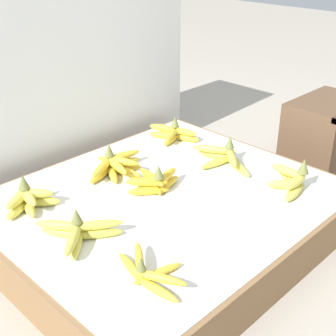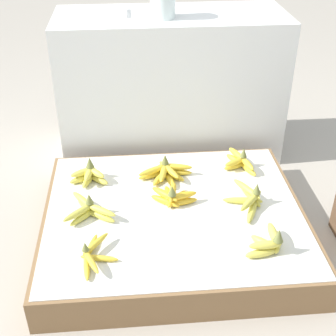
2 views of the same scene
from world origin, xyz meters
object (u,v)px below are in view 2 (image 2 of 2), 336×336
at_px(banana_bunch_middle_left, 89,209).
at_px(glass_jar, 163,0).
at_px(banana_bunch_middle_midright, 249,198).
at_px(banana_bunch_back_left, 89,175).
at_px(banana_bunch_middle_midleft, 173,197).
at_px(banana_bunch_front_midright, 269,243).
at_px(banana_bunch_back_midleft, 166,172).
at_px(banana_bunch_front_left, 92,254).
at_px(foam_tray_white, 99,13).
at_px(banana_bunch_back_midright, 240,161).

height_order(banana_bunch_middle_left, glass_jar, glass_jar).
xyz_separation_m(banana_bunch_middle_midright, banana_bunch_back_left, (-0.68, 0.23, 0.01)).
bearing_deg(banana_bunch_middle_midleft, banana_bunch_front_midright, -44.41).
relative_size(banana_bunch_front_midright, banana_bunch_back_midleft, 0.68).
height_order(banana_bunch_middle_left, banana_bunch_back_midleft, banana_bunch_back_midleft).
bearing_deg(banana_bunch_back_left, banana_bunch_front_left, -85.88).
relative_size(banana_bunch_middle_left, glass_jar, 1.33).
bearing_deg(banana_bunch_middle_midleft, foam_tray_white, 111.68).
height_order(banana_bunch_middle_midleft, banana_bunch_back_midleft, same).
height_order(banana_bunch_middle_left, banana_bunch_back_midright, banana_bunch_back_midright).
relative_size(banana_bunch_front_left, glass_jar, 1.46).
height_order(banana_bunch_front_midright, banana_bunch_back_midright, banana_bunch_front_midright).
relative_size(banana_bunch_front_left, foam_tray_white, 0.91).
bearing_deg(glass_jar, foam_tray_white, 164.21).
bearing_deg(foam_tray_white, banana_bunch_front_midright, -59.54).
distance_m(banana_bunch_front_midright, glass_jar, 1.21).
xyz_separation_m(banana_bunch_back_midright, glass_jar, (-0.33, 0.40, 0.66)).
bearing_deg(foam_tray_white, banana_bunch_back_midright, -37.35).
xyz_separation_m(banana_bunch_back_left, glass_jar, (0.37, 0.45, 0.65)).
bearing_deg(banana_bunch_middle_left, banana_bunch_middle_midright, 1.57).
relative_size(banana_bunch_middle_midleft, banana_bunch_middle_midright, 0.73).
height_order(banana_bunch_back_left, banana_bunch_back_midleft, banana_bunch_back_left).
xyz_separation_m(banana_bunch_middle_left, glass_jar, (0.36, 0.70, 0.66)).
xyz_separation_m(banana_bunch_front_left, banana_bunch_back_left, (-0.04, 0.51, 0.01)).
height_order(banana_bunch_front_left, banana_bunch_back_left, banana_bunch_back_left).
xyz_separation_m(banana_bunch_front_left, banana_bunch_middle_midright, (0.65, 0.28, 0.01)).
xyz_separation_m(banana_bunch_middle_midright, banana_bunch_back_midleft, (-0.33, 0.23, 0.00)).
distance_m(banana_bunch_front_left, banana_bunch_middle_midright, 0.70).
xyz_separation_m(banana_bunch_front_left, foam_tray_white, (0.03, 1.05, 0.59)).
distance_m(banana_bunch_middle_midright, banana_bunch_back_left, 0.72).
bearing_deg(banana_bunch_middle_left, banana_bunch_middle_midleft, 9.33).
distance_m(banana_bunch_front_midright, banana_bunch_middle_left, 0.73).
relative_size(banana_bunch_middle_midleft, glass_jar, 1.23).
height_order(banana_bunch_middle_midright, glass_jar, glass_jar).
relative_size(banana_bunch_front_left, banana_bunch_back_left, 1.29).
xyz_separation_m(banana_bunch_front_midright, banana_bunch_middle_left, (-0.68, 0.26, -0.00)).
relative_size(banana_bunch_middle_midleft, banana_bunch_back_left, 1.09).
bearing_deg(banana_bunch_middle_midleft, banana_bunch_front_left, -135.90).
height_order(banana_bunch_back_left, glass_jar, glass_jar).
xyz_separation_m(banana_bunch_front_midright, banana_bunch_middle_midleft, (-0.33, 0.32, -0.00)).
bearing_deg(banana_bunch_middle_midleft, glass_jar, 89.00).
relative_size(banana_bunch_middle_left, banana_bunch_back_midright, 1.02).
distance_m(banana_bunch_back_midright, glass_jar, 0.84).
xyz_separation_m(banana_bunch_back_midleft, banana_bunch_back_midright, (0.36, 0.06, 0.00)).
relative_size(banana_bunch_front_midright, banana_bunch_middle_midright, 0.62).
relative_size(banana_bunch_middle_midright, banana_bunch_back_midright, 1.29).
bearing_deg(banana_bunch_back_midright, banana_bunch_back_left, -175.46).
bearing_deg(foam_tray_white, banana_bunch_middle_left, -94.41).
xyz_separation_m(banana_bunch_front_midright, banana_bunch_middle_midright, (-0.01, 0.28, -0.00)).
relative_size(banana_bunch_front_midright, banana_bunch_middle_midleft, 0.85).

